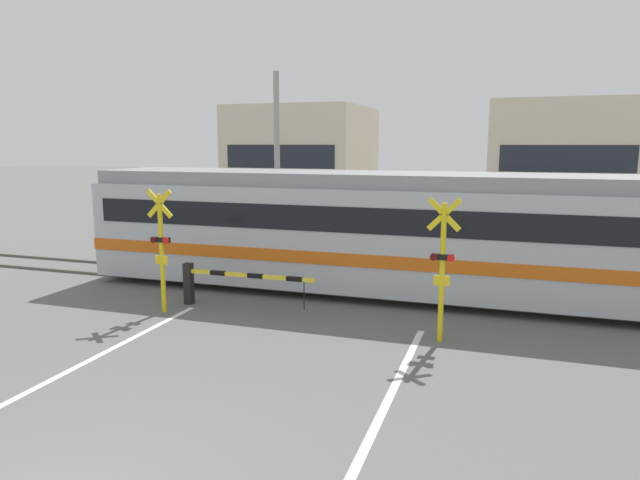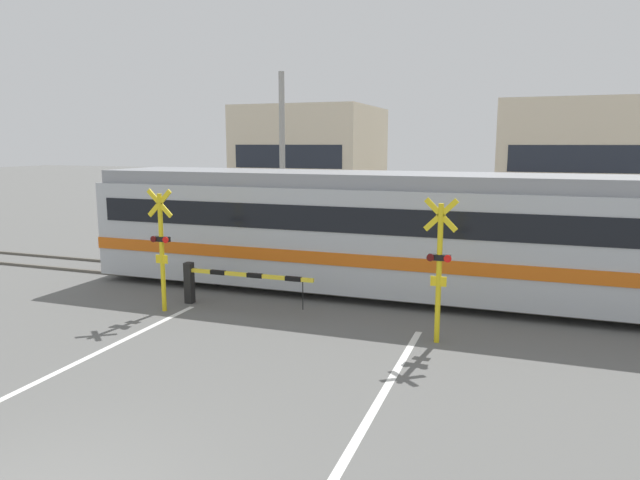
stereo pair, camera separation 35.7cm
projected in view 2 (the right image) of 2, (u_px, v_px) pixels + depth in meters
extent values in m
cube|color=#5B564C|center=(328.00, 293.00, 15.24)|extent=(50.00, 0.10, 0.08)
cube|color=#5B564C|center=(344.00, 281.00, 16.57)|extent=(50.00, 0.10, 0.08)
cube|color=#B7BCC1|center=(422.00, 238.00, 14.87)|extent=(18.31, 2.97, 2.66)
cube|color=gray|center=(424.00, 181.00, 14.62)|extent=(18.13, 2.62, 0.36)
cube|color=orange|center=(422.00, 253.00, 14.94)|extent=(18.33, 3.03, 0.32)
cube|color=black|center=(423.00, 216.00, 14.77)|extent=(17.58, 3.02, 0.64)
cube|color=black|center=(130.00, 203.00, 17.83)|extent=(0.03, 2.08, 0.80)
cylinder|color=black|center=(218.00, 272.00, 16.30)|extent=(0.76, 0.12, 0.76)
cylinder|color=black|center=(242.00, 262.00, 17.63)|extent=(0.76, 0.12, 0.76)
cube|color=black|center=(189.00, 283.00, 14.41)|extent=(0.20, 0.20, 1.05)
cube|color=yellow|center=(249.00, 275.00, 13.79)|extent=(3.36, 0.09, 0.09)
cube|color=black|center=(218.00, 272.00, 14.07)|extent=(0.40, 0.10, 0.10)
cube|color=black|center=(255.00, 276.00, 13.74)|extent=(0.40, 0.10, 0.10)
cube|color=black|center=(293.00, 279.00, 13.40)|extent=(0.40, 0.10, 0.10)
cylinder|color=black|center=(303.00, 296.00, 13.39)|extent=(0.02, 0.02, 0.69)
cube|color=black|center=(462.00, 258.00, 17.60)|extent=(0.20, 0.20, 1.05)
cube|color=yellow|center=(408.00, 244.00, 18.11)|extent=(3.36, 0.09, 0.09)
cube|color=black|center=(435.00, 245.00, 17.83)|extent=(0.40, 0.10, 0.10)
cube|color=black|center=(403.00, 243.00, 18.16)|extent=(0.40, 0.10, 0.10)
cube|color=black|center=(372.00, 242.00, 18.50)|extent=(0.40, 0.10, 0.10)
cylinder|color=black|center=(365.00, 253.00, 18.64)|extent=(0.02, 0.02, 0.69)
cylinder|color=yellow|center=(162.00, 253.00, 13.58)|extent=(0.11, 0.11, 2.84)
cube|color=yellow|center=(160.00, 203.00, 13.38)|extent=(0.68, 0.04, 0.68)
cube|color=yellow|center=(160.00, 203.00, 13.38)|extent=(0.68, 0.04, 0.68)
cube|color=black|center=(161.00, 239.00, 13.52)|extent=(0.44, 0.12, 0.12)
cylinder|color=#4C0C0C|center=(153.00, 239.00, 13.51)|extent=(0.15, 0.03, 0.15)
cylinder|color=red|center=(166.00, 240.00, 13.39)|extent=(0.15, 0.03, 0.15)
cube|color=yellow|center=(162.00, 259.00, 13.58)|extent=(0.32, 0.03, 0.20)
cylinder|color=yellow|center=(439.00, 274.00, 11.39)|extent=(0.11, 0.11, 2.84)
cube|color=yellow|center=(441.00, 215.00, 11.19)|extent=(0.68, 0.04, 0.68)
cube|color=yellow|center=(441.00, 215.00, 11.19)|extent=(0.68, 0.04, 0.68)
cube|color=black|center=(439.00, 257.00, 11.34)|extent=(0.44, 0.12, 0.12)
cylinder|color=#4C0C0C|center=(430.00, 258.00, 11.32)|extent=(0.15, 0.03, 0.15)
cylinder|color=red|center=(448.00, 259.00, 11.21)|extent=(0.15, 0.03, 0.15)
cube|color=yellow|center=(438.00, 281.00, 11.40)|extent=(0.32, 0.03, 0.20)
cylinder|color=#33384C|center=(358.00, 243.00, 20.81)|extent=(0.13, 0.13, 0.85)
cylinder|color=#33384C|center=(362.00, 243.00, 20.76)|extent=(0.13, 0.13, 0.85)
cube|color=maroon|center=(360.00, 222.00, 20.66)|extent=(0.38, 0.22, 0.67)
sphere|color=tan|center=(360.00, 210.00, 20.58)|extent=(0.23, 0.23, 0.23)
cube|color=beige|center=(313.00, 160.00, 33.32)|extent=(7.17, 7.55, 6.06)
cube|color=#1E232D|center=(287.00, 156.00, 29.76)|extent=(6.02, 0.03, 1.21)
cube|color=beige|center=(569.00, 163.00, 28.70)|extent=(6.81, 7.55, 6.06)
cube|color=#1E232D|center=(576.00, 159.00, 25.14)|extent=(5.72, 0.03, 1.21)
cylinder|color=gray|center=(282.00, 161.00, 21.82)|extent=(0.22, 0.22, 6.66)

